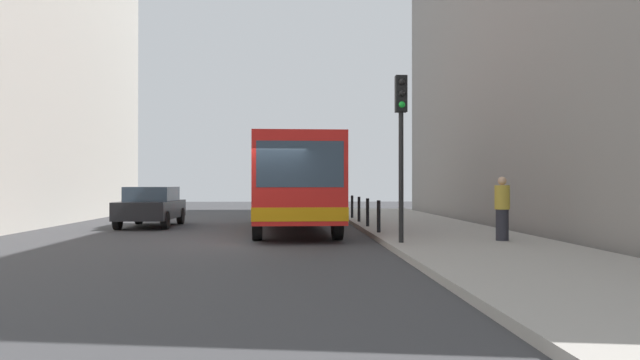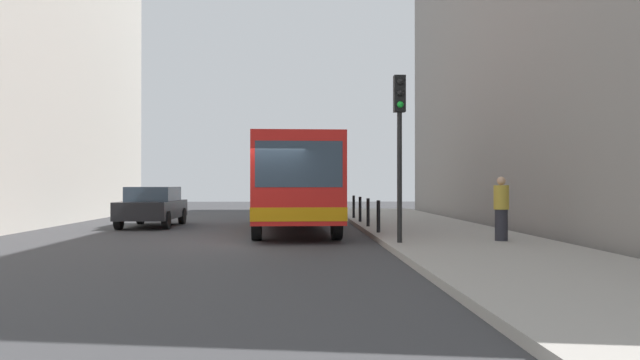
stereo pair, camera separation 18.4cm
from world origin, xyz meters
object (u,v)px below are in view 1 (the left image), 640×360
bus (293,180)px  bollard_mid (368,212)px  pedestrian_near_signal (502,209)px  bollard_far (359,209)px  car_beside_bus (151,206)px  bollard_farthest (352,207)px  traffic_light (401,126)px  bollard_near (379,216)px

bus → bollard_mid: size_ratio=11.68×
bus → pedestrian_near_signal: bearing=129.2°
bollard_mid → bollard_far: same height
car_beside_bus → bollard_far: car_beside_bus is taller
bollard_mid → bollard_farthest: same height
traffic_light → bollard_near: size_ratio=4.32×
traffic_light → pedestrian_near_signal: bearing=8.6°
bus → bollard_farthest: 5.57m
bollard_far → pedestrian_near_signal: 8.67m
bus → bollard_farthest: (2.55, 4.83, -1.10)m
bollard_mid → bollard_farthest: bearing=90.0°
car_beside_bus → bollard_far: bearing=-177.7°
traffic_light → bollard_near: 4.02m
bus → bollard_far: size_ratio=11.68×
bollard_farthest → bollard_near: bearing=-90.0°
traffic_light → bollard_near: bearing=91.8°
bollard_near → bollard_mid: 2.69m
car_beside_bus → bollard_near: car_beside_bus is taller
bollard_mid → bollard_near: bearing=-90.0°
bus → bollard_mid: (2.55, -0.55, -1.10)m
traffic_light → bollard_farthest: (-0.10, 11.31, -2.38)m
bus → bollard_near: 4.27m
bollard_far → traffic_light: bearing=-89.3°
traffic_light → bollard_far: (-0.10, 8.62, -2.38)m
bollard_near → bollard_far: size_ratio=1.00×
bollard_farthest → bollard_mid: bearing=-90.0°
bollard_near → bollard_farthest: (0.00, 8.08, 0.00)m
bollard_near → bollard_farthest: bearing=90.0°
bus → car_beside_bus: bearing=-21.4°
bus → bollard_far: 3.50m
bollard_farthest → pedestrian_near_signal: (2.75, -10.91, 0.33)m
bollard_far → pedestrian_near_signal: bearing=-71.5°
bollard_mid → bollard_far: bearing=90.0°
traffic_light → bollard_mid: size_ratio=4.32×
car_beside_bus → bollard_near: (7.79, -5.11, -0.16)m
car_beside_bus → bollard_mid: car_beside_bus is taller
bollard_farthest → bus: bearing=-117.8°
bollard_near → pedestrian_near_signal: pedestrian_near_signal is taller
bus → bollard_farthest: bearing=-119.6°
traffic_light → pedestrian_near_signal: traffic_light is taller
bollard_mid → pedestrian_near_signal: 6.18m
car_beside_bus → bollard_near: size_ratio=4.64×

